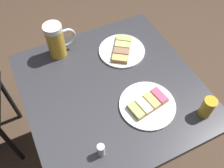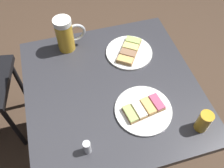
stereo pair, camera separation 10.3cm
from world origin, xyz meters
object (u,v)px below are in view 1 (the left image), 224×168
at_px(beer_mug, 57,40).
at_px(salt_shaker, 101,150).
at_px(beer_glass_small, 207,107).
at_px(plate_far, 122,50).
at_px(plate_near, 147,105).

relative_size(beer_mug, salt_shaker, 2.63).
bearing_deg(beer_mug, beer_glass_small, -143.60).
distance_m(plate_far, beer_mug, 0.31).
bearing_deg(salt_shaker, beer_glass_small, -93.61).
xyz_separation_m(plate_far, beer_glass_small, (-0.45, -0.14, 0.04)).
bearing_deg(plate_near, salt_shaker, 112.01).
bearing_deg(plate_far, beer_glass_small, -162.37).
relative_size(plate_far, beer_mug, 1.29).
bearing_deg(salt_shaker, beer_mug, -2.35).
bearing_deg(beer_mug, salt_shaker, 177.65).
bearing_deg(plate_far, salt_shaker, 144.71).
height_order(plate_far, beer_glass_small, beer_glass_small).
relative_size(plate_near, salt_shaker, 3.56).
bearing_deg(beer_glass_small, beer_mug, 36.40).
bearing_deg(plate_near, beer_mug, 27.83).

